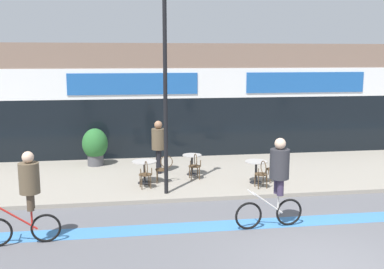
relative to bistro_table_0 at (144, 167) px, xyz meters
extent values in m
plane|color=#5B5B60|center=(3.34, -6.26, -0.65)|extent=(120.00, 120.00, 0.00)
cube|color=gray|center=(3.34, 0.99, -0.59)|extent=(40.00, 5.50, 0.12)
cube|color=#7F6656|center=(3.34, 5.74, 1.70)|extent=(40.00, 4.00, 4.70)
cube|color=black|center=(3.34, 3.77, 0.67)|extent=(38.80, 0.10, 2.40)
cube|color=white|center=(3.34, 3.79, 2.47)|extent=(39.20, 0.14, 1.20)
cube|color=#1E56A3|center=(-0.23, 3.72, 2.47)|extent=(5.11, 0.08, 0.84)
cube|color=#1E56A3|center=(6.91, 3.72, 2.47)|extent=(5.11, 0.08, 0.84)
cube|color=#3D7AB7|center=(3.34, -3.72, -0.65)|extent=(36.00, 0.70, 0.01)
cylinder|color=black|center=(0.00, 0.00, -0.52)|extent=(0.44, 0.44, 0.02)
cylinder|color=black|center=(0.00, 0.00, -0.18)|extent=(0.07, 0.07, 0.71)
cylinder|color=#ADA8A3|center=(0.00, 0.00, 0.19)|extent=(0.80, 0.80, 0.02)
cylinder|color=black|center=(1.68, 0.83, -0.52)|extent=(0.36, 0.36, 0.02)
cylinder|color=black|center=(1.68, 0.83, -0.19)|extent=(0.07, 0.07, 0.68)
cylinder|color=#ADA8A3|center=(1.68, 0.83, 0.16)|extent=(0.66, 0.66, 0.02)
cylinder|color=black|center=(3.59, -0.49, -0.52)|extent=(0.40, 0.40, 0.02)
cylinder|color=black|center=(3.59, -0.49, -0.18)|extent=(0.07, 0.07, 0.70)
cylinder|color=#ADA8A3|center=(3.59, -0.49, 0.18)|extent=(0.73, 0.73, 0.02)
cylinder|color=#4C3823|center=(0.00, -0.55, -0.10)|extent=(0.45, 0.45, 0.03)
cylinder|color=#4C3823|center=(-0.16, -0.43, -0.32)|extent=(0.03, 0.03, 0.42)
cylinder|color=#4C3823|center=(0.12, -0.39, -0.32)|extent=(0.03, 0.03, 0.42)
cylinder|color=#4C3823|center=(-0.12, -0.71, -0.32)|extent=(0.03, 0.03, 0.42)
cylinder|color=#4C3823|center=(0.16, -0.67, -0.32)|extent=(0.03, 0.03, 0.42)
torus|color=#4C3823|center=(0.03, -0.72, 0.17)|extent=(0.09, 0.41, 0.41)
cylinder|color=#4C3823|center=(-0.14, -0.74, 0.03)|extent=(0.03, 0.03, 0.23)
cylinder|color=#4C3823|center=(0.19, -0.69, 0.03)|extent=(0.03, 0.03, 0.23)
cylinder|color=#4C3823|center=(0.55, 0.00, -0.10)|extent=(0.45, 0.45, 0.03)
cylinder|color=#4C3823|center=(0.39, -0.12, -0.32)|extent=(0.03, 0.03, 0.42)
cylinder|color=#4C3823|center=(0.43, 0.16, -0.32)|extent=(0.03, 0.03, 0.42)
cylinder|color=#4C3823|center=(0.67, -0.16, -0.32)|extent=(0.03, 0.03, 0.42)
cylinder|color=#4C3823|center=(0.71, 0.12, -0.32)|extent=(0.03, 0.03, 0.42)
torus|color=#4C3823|center=(0.72, -0.02, 0.17)|extent=(0.41, 0.08, 0.41)
cylinder|color=#4C3823|center=(0.70, -0.19, 0.03)|extent=(0.03, 0.03, 0.23)
cylinder|color=#4C3823|center=(0.74, 0.15, 0.03)|extent=(0.03, 0.03, 0.23)
cylinder|color=#4C3823|center=(1.68, 0.28, -0.10)|extent=(0.42, 0.42, 0.03)
cylinder|color=#4C3823|center=(1.53, 0.41, -0.32)|extent=(0.03, 0.03, 0.42)
cylinder|color=#4C3823|center=(1.81, 0.43, -0.32)|extent=(0.03, 0.03, 0.42)
cylinder|color=#4C3823|center=(1.55, 0.13, -0.32)|extent=(0.03, 0.03, 0.42)
cylinder|color=#4C3823|center=(1.83, 0.15, -0.32)|extent=(0.03, 0.03, 0.42)
torus|color=#4C3823|center=(1.69, 0.11, 0.17)|extent=(0.05, 0.41, 0.41)
cylinder|color=#4C3823|center=(1.52, 0.10, 0.03)|extent=(0.03, 0.03, 0.23)
cylinder|color=#4C3823|center=(1.86, 0.12, 0.03)|extent=(0.03, 0.03, 0.23)
cylinder|color=#4C3823|center=(3.59, -1.04, -0.10)|extent=(0.44, 0.44, 0.03)
cylinder|color=#4C3823|center=(3.43, -0.91, -0.32)|extent=(0.03, 0.03, 0.42)
cylinder|color=#4C3823|center=(3.71, -0.88, -0.32)|extent=(0.03, 0.03, 0.42)
cylinder|color=#4C3823|center=(3.46, -1.19, -0.32)|extent=(0.03, 0.03, 0.42)
cylinder|color=#4C3823|center=(3.74, -1.16, -0.32)|extent=(0.03, 0.03, 0.42)
torus|color=#4C3823|center=(3.61, -1.21, 0.17)|extent=(0.07, 0.41, 0.41)
cylinder|color=#4C3823|center=(3.44, -1.23, 0.03)|extent=(0.03, 0.03, 0.23)
cylinder|color=#4C3823|center=(3.78, -1.19, 0.03)|extent=(0.03, 0.03, 0.23)
cylinder|color=#4C3823|center=(4.14, -0.49, -0.10)|extent=(0.45, 0.45, 0.03)
cylinder|color=#4C3823|center=(4.02, -0.65, -0.32)|extent=(0.03, 0.03, 0.42)
cylinder|color=#4C3823|center=(3.98, -0.37, -0.32)|extent=(0.03, 0.03, 0.42)
cylinder|color=#4C3823|center=(4.30, -0.61, -0.32)|extent=(0.03, 0.03, 0.42)
cylinder|color=#4C3823|center=(4.26, -0.33, -0.32)|extent=(0.03, 0.03, 0.42)
torus|color=#4C3823|center=(4.31, -0.46, 0.17)|extent=(0.41, 0.09, 0.41)
cylinder|color=#4C3823|center=(4.33, -0.63, 0.03)|extent=(0.03, 0.03, 0.23)
cylinder|color=#4C3823|center=(4.28, -0.29, 0.03)|extent=(0.03, 0.03, 0.23)
cylinder|color=#4C4C51|center=(-1.73, 2.72, -0.31)|extent=(0.59, 0.59, 0.43)
ellipsoid|color=#28662D|center=(-1.73, 2.72, 0.31)|extent=(0.95, 0.95, 1.14)
cylinder|color=black|center=(0.60, -1.20, 2.38)|extent=(0.12, 0.12, 5.82)
torus|color=black|center=(2.35, -4.04, -0.30)|extent=(0.70, 0.12, 0.69)
torus|color=black|center=(3.43, -3.94, -0.30)|extent=(0.70, 0.12, 0.69)
cylinder|color=silver|center=(2.84, -4.00, -0.01)|extent=(0.83, 0.13, 0.63)
cylinder|color=silver|center=(3.12, -3.97, -0.06)|extent=(0.04, 0.04, 0.49)
cylinder|color=silver|center=(2.41, -4.04, 0.29)|extent=(0.07, 0.48, 0.03)
cylinder|color=#382D47|center=(3.13, -4.06, 0.38)|extent=(0.18, 0.18, 0.40)
cylinder|color=#382D47|center=(3.12, -3.88, 0.38)|extent=(0.18, 0.18, 0.40)
cylinder|color=#2D2D33|center=(3.12, -3.97, 0.95)|extent=(0.52, 0.52, 0.73)
sphere|color=beige|center=(3.12, -3.97, 1.46)|extent=(0.28, 0.28, 0.28)
torus|color=black|center=(-2.42, -4.11, -0.32)|extent=(0.67, 0.12, 0.67)
cylinder|color=red|center=(-2.99, -4.16, -0.03)|extent=(0.81, 0.12, 0.61)
cylinder|color=red|center=(-2.71, -4.14, -0.08)|extent=(0.04, 0.04, 0.47)
cylinder|color=#4C3D2D|center=(-2.70, -4.22, 0.34)|extent=(0.17, 0.17, 0.38)
cylinder|color=#4C3D2D|center=(-2.72, -4.05, 0.34)|extent=(0.17, 0.17, 0.38)
cylinder|color=brown|center=(-2.71, -4.14, 0.88)|extent=(0.49, 0.49, 0.69)
sphere|color=beige|center=(-2.71, -4.14, 1.35)|extent=(0.26, 0.26, 0.26)
cylinder|color=black|center=(0.56, 1.17, -0.11)|extent=(0.18, 0.18, 0.85)
cylinder|color=black|center=(0.55, 1.35, -0.11)|extent=(0.18, 0.18, 0.85)
cylinder|color=brown|center=(0.56, 1.26, 0.68)|extent=(0.52, 0.52, 0.74)
sphere|color=#9E7051|center=(0.56, 1.26, 1.19)|extent=(0.28, 0.28, 0.28)
camera|label=1|loc=(-0.56, -14.18, 3.54)|focal=42.00mm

